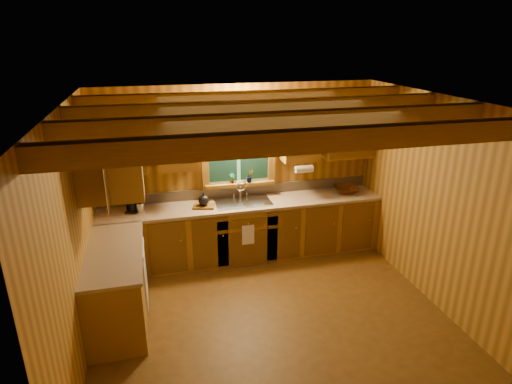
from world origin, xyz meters
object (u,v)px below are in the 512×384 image
at_px(cutting_board, 204,206).
at_px(wicker_basket, 346,189).
at_px(sink, 243,205).
at_px(coffee_maker, 132,201).

height_order(cutting_board, wicker_basket, wicker_basket).
xyz_separation_m(sink, coffee_maker, (-1.59, 0.06, 0.19)).
xyz_separation_m(coffee_maker, cutting_board, (1.00, -0.11, -0.13)).
height_order(coffee_maker, cutting_board, coffee_maker).
bearing_deg(wicker_basket, coffee_maker, 179.31).
relative_size(sink, cutting_board, 2.68).
bearing_deg(sink, wicker_basket, 0.74).
height_order(coffee_maker, wicker_basket, coffee_maker).
bearing_deg(sink, coffee_maker, 177.80).
height_order(sink, cutting_board, sink).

